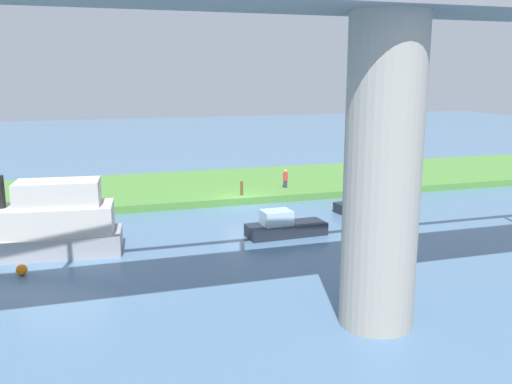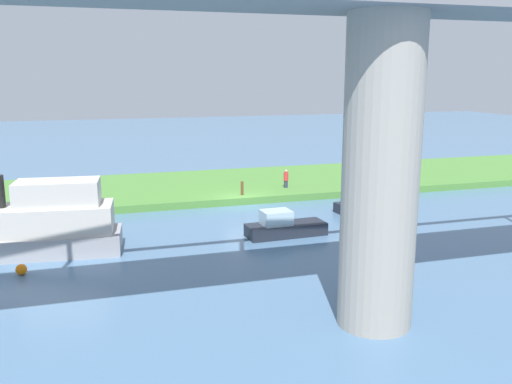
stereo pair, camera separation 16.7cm
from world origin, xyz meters
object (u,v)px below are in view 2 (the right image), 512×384
object	(u,v)px
houseboat_blue	(364,204)
motorboat_white	(44,225)
person_on_bank	(286,178)
mooring_post	(242,188)
bridge_pylon	(380,176)
motorboat_red	(284,227)
marker_buoy	(21,269)

from	to	relation	value
houseboat_blue	motorboat_white	bearing A→B (deg)	9.35
person_on_bank	mooring_post	world-z (taller)	person_on_bank
bridge_pylon	person_on_bank	distance (m)	22.59
houseboat_blue	person_on_bank	bearing A→B (deg)	-64.48
mooring_post	bridge_pylon	bearing A→B (deg)	88.13
bridge_pylon	motorboat_red	bearing A→B (deg)	-93.12
person_on_bank	motorboat_white	xyz separation A→B (m)	(16.48, 9.80, 0.32)
motorboat_white	houseboat_blue	xyz separation A→B (m)	(-19.62, -3.23, -1.02)
person_on_bank	houseboat_blue	size ratio (longest dim) A/B	0.32
motorboat_red	bridge_pylon	bearing A→B (deg)	86.88
houseboat_blue	marker_buoy	world-z (taller)	houseboat_blue
mooring_post	motorboat_white	bearing A→B (deg)	33.22
motorboat_white	marker_buoy	size ratio (longest dim) A/B	16.55
person_on_bank	marker_buoy	xyz separation A→B (m)	(17.34, 12.64, -0.95)
person_on_bank	marker_buoy	size ratio (longest dim) A/B	2.78
motorboat_white	houseboat_blue	distance (m)	19.91
motorboat_white	houseboat_blue	world-z (taller)	motorboat_white
bridge_pylon	houseboat_blue	size ratio (longest dim) A/B	2.48
person_on_bank	marker_buoy	world-z (taller)	person_on_bank
motorboat_white	marker_buoy	distance (m)	3.23
mooring_post	motorboat_red	distance (m)	8.79
bridge_pylon	marker_buoy	distance (m)	16.55
houseboat_blue	mooring_post	bearing A→B (deg)	-35.71
bridge_pylon	motorboat_white	distance (m)	17.34
bridge_pylon	marker_buoy	world-z (taller)	bridge_pylon
mooring_post	marker_buoy	xyz separation A→B (m)	(13.48, 11.10, -0.74)
person_on_bank	motorboat_white	size ratio (longest dim) A/B	0.17
person_on_bank	houseboat_blue	xyz separation A→B (m)	(-3.14, 6.57, -0.70)
person_on_bank	mooring_post	bearing A→B (deg)	21.70
bridge_pylon	motorboat_white	bearing A→B (deg)	-44.91
motorboat_red	person_on_bank	bearing A→B (deg)	-110.72
mooring_post	motorboat_white	xyz separation A→B (m)	(12.62, 8.26, 0.53)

